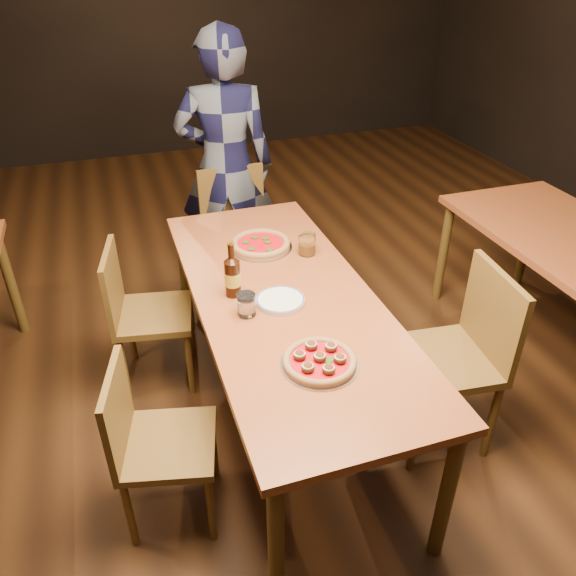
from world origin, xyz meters
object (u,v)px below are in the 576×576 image
object	(u,v)px
pizza_meatball	(320,361)
pizza_margherita	(261,244)
chair_main_e	(444,359)
chair_end	(241,240)
plate_stack	(280,301)
amber_glass	(307,244)
water_glass	(246,304)
chair_main_sw	(154,314)
beer_bottle	(233,277)
chair_main_nw	(168,443)
diner	(226,167)
table_main	(285,308)

from	to	relation	value
pizza_meatball	pizza_margherita	distance (m)	1.00
chair_main_e	pizza_meatball	size ratio (longest dim) A/B	3.15
chair_end	pizza_meatball	xyz separation A→B (m)	(-0.10, -1.65, 0.30)
plate_stack	amber_glass	size ratio (longest dim) A/B	1.97
water_glass	amber_glass	world-z (taller)	amber_glass
chair_main_sw	plate_stack	bearing A→B (deg)	-126.48
plate_stack	amber_glass	world-z (taller)	amber_glass
chair_main_sw	beer_bottle	size ratio (longest dim) A/B	3.27
chair_end	beer_bottle	distance (m)	1.16
chair_main_e	pizza_margherita	world-z (taller)	chair_main_e
chair_main_sw	amber_glass	size ratio (longest dim) A/B	7.70
pizza_meatball	water_glass	bearing A→B (deg)	113.00
chair_main_sw	chair_main_nw	bearing A→B (deg)	-173.07
chair_main_nw	chair_end	size ratio (longest dim) A/B	0.87
chair_main_sw	chair_end	world-z (taller)	chair_end
diner	chair_end	bearing A→B (deg)	106.80
amber_glass	diner	bearing A→B (deg)	99.44
chair_main_sw	diner	bearing A→B (deg)	-24.72
chair_main_nw	water_glass	size ratio (longest dim) A/B	7.89
chair_main_e	amber_glass	bearing A→B (deg)	-142.53
chair_end	beer_bottle	world-z (taller)	beer_bottle
beer_bottle	amber_glass	distance (m)	0.53
chair_main_nw	chair_end	bearing A→B (deg)	-10.98
beer_bottle	amber_glass	world-z (taller)	beer_bottle
beer_bottle	water_glass	bearing A→B (deg)	-84.23
chair_end	chair_main_sw	bearing A→B (deg)	-137.73
chair_main_sw	pizza_margherita	world-z (taller)	chair_main_sw
chair_main_e	beer_bottle	world-z (taller)	beer_bottle
chair_main_sw	water_glass	bearing A→B (deg)	-138.55
pizza_meatball	water_glass	xyz separation A→B (m)	(-0.18, 0.42, 0.03)
plate_stack	pizza_margherita	bearing A→B (deg)	83.52
beer_bottle	amber_glass	bearing A→B (deg)	29.91
table_main	pizza_margherita	bearing A→B (deg)	87.19
chair_main_nw	amber_glass	bearing A→B (deg)	-35.79
chair_main_nw	pizza_margherita	size ratio (longest dim) A/B	2.42
water_glass	amber_glass	bearing A→B (deg)	44.76
chair_main_nw	diner	size ratio (longest dim) A/B	0.47
chair_main_e	plate_stack	distance (m)	0.82
table_main	water_glass	xyz separation A→B (m)	(-0.20, -0.09, 0.12)
pizza_margherita	amber_glass	bearing A→B (deg)	-33.33
chair_end	plate_stack	xyz separation A→B (m)	(-0.11, -1.19, 0.29)
amber_glass	diner	xyz separation A→B (m)	(-0.18, 1.07, 0.07)
chair_end	amber_glass	bearing A→B (deg)	-79.68
water_glass	chair_end	bearing A→B (deg)	77.32
water_glass	diner	world-z (taller)	diner
chair_main_sw	water_glass	size ratio (longest dim) A/B	8.34
chair_end	diner	xyz separation A→B (m)	(-0.02, 0.28, 0.40)
chair_end	plate_stack	distance (m)	1.23
amber_glass	diner	distance (m)	1.09
chair_main_e	water_glass	xyz separation A→B (m)	(-0.87, 0.27, 0.32)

